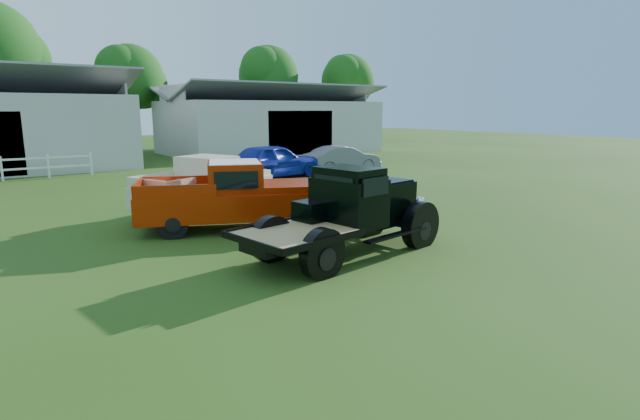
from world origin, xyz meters
TOP-DOWN VIEW (x-y plane):
  - ground at (0.00, 0.00)m, footprint 120.00×120.00m
  - shed_right at (14.00, 27.00)m, footprint 16.80×9.20m
  - tree_c at (5.00, 33.00)m, footprint 5.40×5.40m
  - tree_d at (18.00, 34.00)m, footprint 6.00×6.00m
  - tree_e at (26.00, 32.00)m, footprint 5.70×5.70m
  - vintage_flatbed at (0.60, 0.72)m, footprint 5.49×2.80m
  - red_pickup at (-0.39, 4.71)m, footprint 5.77×4.09m
  - white_pickup at (-0.08, 7.26)m, footprint 5.39×3.73m
  - misc_car_blue at (6.15, 13.38)m, footprint 5.27×2.65m
  - misc_car_grey at (10.56, 13.37)m, footprint 4.43×1.87m

SIDE VIEW (x-z plane):
  - ground at x=0.00m, z-range 0.00..0.00m
  - misc_car_grey at x=10.56m, z-range 0.00..1.42m
  - misc_car_blue at x=6.15m, z-range 0.00..1.72m
  - white_pickup at x=-0.08m, z-range 0.00..1.85m
  - red_pickup at x=-0.39m, z-range 0.00..1.97m
  - vintage_flatbed at x=0.60m, z-range 0.00..2.08m
  - shed_right at x=14.00m, z-range 0.00..5.20m
  - tree_c at x=5.00m, z-range 0.00..9.00m
  - tree_e at x=26.00m, z-range 0.00..9.50m
  - tree_d at x=18.00m, z-range 0.00..10.00m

